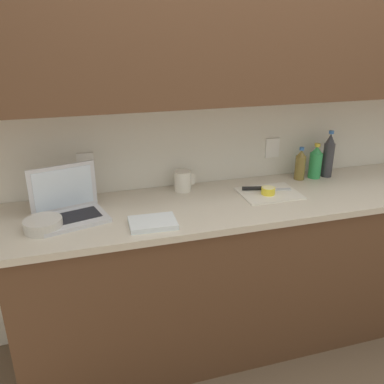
{
  "coord_description": "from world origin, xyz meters",
  "views": [
    {
      "loc": [
        -0.88,
        -1.87,
        1.78
      ],
      "look_at": [
        -0.33,
        -0.01,
        1.0
      ],
      "focal_mm": 38.0,
      "sensor_mm": 36.0,
      "label": 1
    }
  ],
  "objects": [
    {
      "name": "knife",
      "position": [
        0.09,
        0.08,
        0.94
      ],
      "size": [
        0.28,
        0.09,
        0.02
      ],
      "rotation": [
        0.0,
        0.0,
        -0.24
      ],
      "color": "silver",
      "rests_on": "cutting_board"
    },
    {
      "name": "measuring_cup",
      "position": [
        -0.32,
        0.22,
        0.98
      ],
      "size": [
        0.12,
        0.1,
        0.11
      ],
      "color": "silver",
      "rests_on": "counter_unit"
    },
    {
      "name": "bottle_oil_tall",
      "position": [
        0.52,
        0.2,
        1.02
      ],
      "size": [
        0.08,
        0.08,
        0.22
      ],
      "color": "#2D934C",
      "rests_on": "counter_unit"
    },
    {
      "name": "lemon_half_cut",
      "position": [
        0.12,
        0.01,
        0.95
      ],
      "size": [
        0.08,
        0.08,
        0.04
      ],
      "color": "yellow",
      "rests_on": "cutting_board"
    },
    {
      "name": "cutting_board",
      "position": [
        0.13,
        0.03,
        0.92
      ],
      "size": [
        0.33,
        0.25,
        0.01
      ],
      "primitive_type": "cube",
      "color": "silver",
      "rests_on": "counter_unit"
    },
    {
      "name": "bottle_green_soda",
      "position": [
        0.61,
        0.2,
        1.05
      ],
      "size": [
        0.07,
        0.07,
        0.29
      ],
      "color": "#333338",
      "rests_on": "counter_unit"
    },
    {
      "name": "bottle_water_clear",
      "position": [
        0.42,
        0.2,
        1.01
      ],
      "size": [
        0.06,
        0.06,
        0.2
      ],
      "color": "olive",
      "rests_on": "counter_unit"
    },
    {
      "name": "laptop",
      "position": [
        -0.94,
        0.03,
        0.98
      ],
      "size": [
        0.37,
        0.31,
        0.25
      ],
      "rotation": [
        0.0,
        0.0,
        0.26
      ],
      "color": "silver",
      "rests_on": "counter_unit"
    },
    {
      "name": "bowl_white",
      "position": [
        -1.06,
        -0.08,
        0.95
      ],
      "size": [
        0.17,
        0.17,
        0.05
      ],
      "color": "beige",
      "rests_on": "counter_unit"
    },
    {
      "name": "ground_plane",
      "position": [
        0.0,
        0.0,
        0.0
      ],
      "size": [
        12.0,
        12.0,
        0.0
      ],
      "primitive_type": "plane",
      "color": "brown",
      "rests_on": "ground"
    },
    {
      "name": "dish_towel",
      "position": [
        -0.57,
        -0.17,
        0.93
      ],
      "size": [
        0.23,
        0.17,
        0.02
      ],
      "primitive_type": "cube",
      "rotation": [
        0.0,
        0.0,
        -0.04
      ],
      "color": "white",
      "rests_on": "counter_unit"
    },
    {
      "name": "counter_unit",
      "position": [
        0.02,
        0.0,
        0.47
      ],
      "size": [
        2.58,
        0.62,
        0.92
      ],
      "color": "brown",
      "rests_on": "ground_plane"
    },
    {
      "name": "wall_back",
      "position": [
        -0.0,
        0.24,
        1.56
      ],
      "size": [
        5.2,
        0.38,
        2.6
      ],
      "color": "silver",
      "rests_on": "ground_plane"
    }
  ]
}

